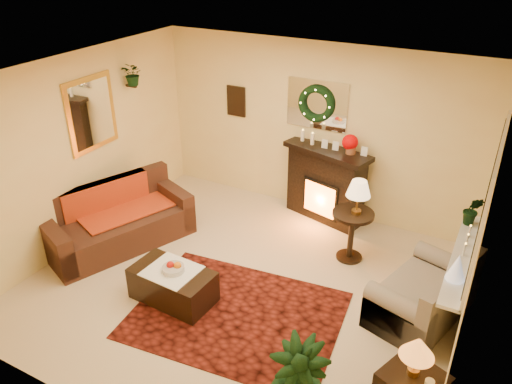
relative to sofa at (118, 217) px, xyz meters
The scene contains 29 objects.
floor 2.02m from the sofa, ahead, with size 5.00×5.00×0.00m, color beige.
ceiling 2.93m from the sofa, ahead, with size 5.00×5.00×0.00m, color white.
wall_back 3.11m from the sofa, 48.76° to the left, with size 5.00×5.00×0.00m, color #EFD88C.
wall_front 3.12m from the sofa, 48.82° to the right, with size 5.00×5.00×0.00m, color #EFD88C.
wall_left 1.02m from the sofa, behind, with size 4.50×4.50×0.00m, color #EFD88C.
wall_right 4.55m from the sofa, ahead, with size 4.50×4.50×0.00m, color #EFD88C.
area_rug 2.28m from the sofa, 13.50° to the right, with size 2.33×1.75×0.01m, color #610D14.
sofa is the anchor object (origin of this frame).
red_throw 0.20m from the sofa, 109.06° to the left, with size 0.78×1.26×0.02m, color red.
fireplace 3.04m from the sofa, 42.13° to the left, with size 1.17×0.37×1.07m, color black.
poinsettia 3.39m from the sofa, 38.30° to the left, with size 0.22×0.22×0.22m, color #D40000.
mantel_candle_a 2.88m from the sofa, 48.06° to the left, with size 0.06×0.06×0.17m, color white.
mantel_candle_b 2.96m from the sofa, 44.69° to the left, with size 0.06×0.06×0.17m, color #F2E7C6.
mantel_mirror 3.23m from the sofa, 48.51° to the left, with size 0.92×0.02×0.72m, color white.
wreath 3.21m from the sofa, 47.99° to the left, with size 0.55×0.55×0.11m, color #194719.
wall_art 2.57m from the sofa, 74.44° to the left, with size 0.32×0.03×0.48m, color #381E11.
gold_mirror 1.45m from the sofa, 149.70° to the left, with size 0.03×0.84×1.00m, color gold.
hanging_plant 1.90m from the sofa, 109.43° to the left, with size 0.33×0.28×0.36m, color #194719.
loveseat 4.06m from the sofa, ahead, with size 0.76×1.31×0.76m, color tan.
window_frame 4.63m from the sofa, ahead, with size 0.03×1.86×1.36m, color white.
window_glass 4.61m from the sofa, ahead, with size 0.02×1.70×1.22m, color black.
window_sill 4.41m from the sofa, ahead, with size 0.22×1.86×0.04m, color white.
mini_tree 4.38m from the sofa, ahead, with size 0.19×0.19×0.28m, color white.
sill_plant 4.55m from the sofa, 16.01° to the left, with size 0.27×0.21×0.48m, color #184718.
side_table_round 3.18m from the sofa, 21.68° to the left, with size 0.54×0.54×0.71m, color #4B220F.
lamp_cream 3.25m from the sofa, 21.40° to the left, with size 0.31×0.31×0.48m, color #E3B77A.
lamp_tiffany 4.35m from the sofa, 13.65° to the right, with size 0.29×0.29×0.43m, color orange.
coffee_table 1.52m from the sofa, 24.54° to the right, with size 0.98×0.54×0.41m, color #4A2F1F.
fruit_bowl 1.53m from the sofa, 24.03° to the right, with size 0.26×0.26×0.06m, color silver.
Camera 1 is at (2.48, -4.32, 3.95)m, focal length 35.00 mm.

